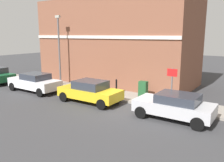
% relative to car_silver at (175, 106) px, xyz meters
% --- Properties ---
extents(ground, '(80.00, 80.00, 0.00)m').
position_rel_car_silver_xyz_m(ground, '(0.19, 2.86, -0.73)').
color(ground, '#38383A').
extents(sidewalk, '(2.29, 30.00, 0.15)m').
position_rel_car_silver_xyz_m(sidewalk, '(2.24, 8.86, -0.65)').
color(sidewalk, gray).
rests_on(sidewalk, ground).
extents(corner_building, '(6.32, 13.62, 7.31)m').
position_rel_car_silver_xyz_m(corner_building, '(6.49, 7.67, 2.93)').
color(corner_building, brown).
rests_on(corner_building, ground).
extents(car_silver, '(1.96, 4.00, 1.37)m').
position_rel_car_silver_xyz_m(car_silver, '(0.00, 0.00, 0.00)').
color(car_silver, '#B7B7BC').
rests_on(car_silver, ground).
extents(car_yellow, '(1.89, 4.18, 1.44)m').
position_rel_car_silver_xyz_m(car_yellow, '(-0.07, 5.57, 0.02)').
color(car_yellow, gold).
rests_on(car_yellow, ground).
extents(car_white, '(1.92, 4.45, 1.43)m').
position_rel_car_silver_xyz_m(car_white, '(-0.18, 10.95, 0.02)').
color(car_white, silver).
rests_on(car_white, ground).
extents(utility_cabinet, '(0.46, 0.61, 1.15)m').
position_rel_car_silver_xyz_m(utility_cabinet, '(2.26, 2.92, -0.05)').
color(utility_cabinet, '#1E4C28').
rests_on(utility_cabinet, sidewalk).
extents(bollard_near_cabinet, '(0.14, 0.14, 1.04)m').
position_rel_car_silver_xyz_m(bollard_near_cabinet, '(2.36, 5.10, -0.02)').
color(bollard_near_cabinet, black).
rests_on(bollard_near_cabinet, sidewalk).
extents(bollard_far_kerb, '(0.14, 0.14, 1.04)m').
position_rel_car_silver_xyz_m(bollard_far_kerb, '(1.35, 6.53, -0.02)').
color(bollard_far_kerb, black).
rests_on(bollard_far_kerb, sidewalk).
extents(street_sign, '(0.08, 0.60, 2.30)m').
position_rel_car_silver_xyz_m(street_sign, '(1.44, 0.70, 0.93)').
color(street_sign, '#59595B').
rests_on(street_sign, sidewalk).
extents(lamppost, '(0.20, 0.44, 5.72)m').
position_rel_car_silver_xyz_m(lamppost, '(2.38, 10.81, 2.57)').
color(lamppost, '#59595B').
rests_on(lamppost, sidewalk).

